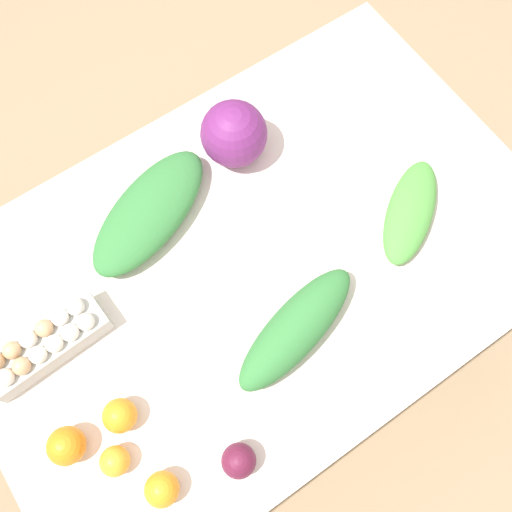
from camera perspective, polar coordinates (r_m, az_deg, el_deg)
The scene contains 12 objects.
ground_plane at distance 2.12m, azimuth 0.00°, elevation -7.47°, with size 8.00×8.00×0.00m, color #937A5B.
dining_table at distance 1.47m, azimuth 0.00°, elevation -1.54°, with size 1.44×0.96×0.76m.
cabbage_purple at distance 1.44m, azimuth -2.23°, elevation 12.11°, with size 0.17×0.17×0.17m, color #6B2366.
egg_carton at distance 1.37m, azimuth -20.31°, elevation -8.25°, with size 0.29×0.11×0.09m.
greens_bunch_kale at distance 1.45m, azimuth 15.16°, elevation 4.31°, with size 0.29×0.11×0.06m, color #4C933D.
greens_bunch_chard at distance 1.29m, azimuth 4.04°, elevation -7.22°, with size 0.36×0.11×0.09m, color #337538.
greens_bunch_beet_tops at distance 1.41m, azimuth -10.62°, elevation 4.36°, with size 0.39×0.16×0.08m, color #337538.
beet_root at distance 1.26m, azimuth -1.74°, elevation -19.79°, with size 0.07×0.07×0.07m, color #5B1933.
orange_0 at distance 1.30m, azimuth -13.47°, elevation -15.26°, with size 0.08×0.08×0.08m, color orange.
orange_1 at distance 1.28m, azimuth -9.39°, elevation -22.04°, with size 0.07×0.07×0.07m, color orange.
orange_2 at distance 1.32m, azimuth -18.44°, elevation -17.56°, with size 0.08×0.08×0.08m, color orange.
orange_3 at distance 1.30m, azimuth -13.93°, elevation -19.29°, with size 0.06×0.06×0.06m, color orange.
Camera 1 is at (-0.27, -0.40, 2.06)m, focal length 40.00 mm.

